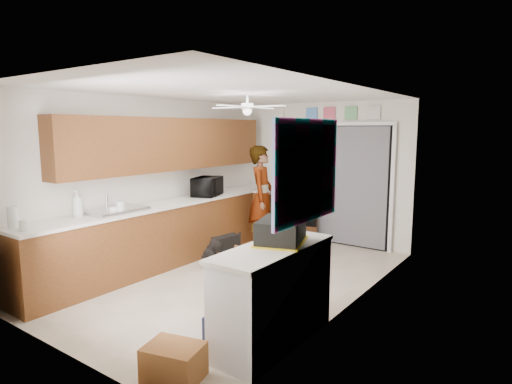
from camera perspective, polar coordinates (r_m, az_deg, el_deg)
The scene contains 41 objects.
floor at distance 6.00m, azimuth -2.27°, elevation -11.40°, with size 5.00×5.00×0.00m, color #B9AE95.
ceiling at distance 5.66m, azimuth -2.41°, elevation 13.14°, with size 5.00×5.00×0.00m, color white.
wall_back at distance 7.81m, azimuth 9.00°, elevation 2.55°, with size 3.20×3.20×0.00m, color white.
wall_front at distance 4.06m, azimuth -24.60°, elevation -3.47°, with size 3.20×3.20×0.00m, color white.
wall_left at distance 6.79m, azimuth -13.06°, elevation 1.58°, with size 5.00×5.00×0.00m, color white.
wall_right at distance 4.89m, azimuth 12.63°, elevation -0.98°, with size 5.00×5.00×0.00m, color white.
left_base_cabinets at distance 6.71m, azimuth -11.13°, elevation -5.38°, with size 0.60×4.80×0.90m, color brown.
left_countertop at distance 6.61m, azimuth -11.19°, elevation -1.44°, with size 0.62×4.80×0.04m, color white.
upper_cabinets at distance 6.77m, azimuth -11.04°, elevation 6.29°, with size 0.32×4.00×0.80m, color brown.
sink_basin at distance 5.98m, azimuth -18.18°, elevation -2.39°, with size 0.50×0.76×0.06m, color silver.
faucet at distance 6.11m, azimuth -19.28°, elevation -1.31°, with size 0.03×0.03×0.22m, color silver.
peninsula_base at distance 7.74m, azimuth 3.88°, elevation -3.41°, with size 1.00×0.60×0.90m, color brown.
peninsula_top at distance 7.66m, azimuth 3.92°, elevation 0.03°, with size 1.04×0.64×0.04m, color white.
back_opening_recess at distance 7.70m, azimuth 10.53°, elevation 0.93°, with size 2.00×0.06×2.10m, color black.
curtain_panel at distance 7.66m, azimuth 10.40°, elevation 0.90°, with size 1.90×0.03×2.05m, color slate.
door_trim_left at distance 8.15m, azimuth 3.93°, elevation 1.46°, with size 0.06×0.04×2.10m, color white.
door_trim_right at distance 7.30m, azimuth 17.69°, elevation 0.28°, with size 0.06×0.04×2.10m, color white.
door_trim_head at distance 7.61m, azimuth 10.65°, elevation 8.93°, with size 2.10×0.04×0.06m, color white.
header_frame_1 at distance 7.86m, azimuth 7.42°, elevation 10.29°, with size 0.22×0.02×0.22m, color #4D88CE.
header_frame_2 at distance 7.70m, azimuth 9.75°, elevation 10.28°, with size 0.22×0.02×0.22m, color #C84B63.
header_frame_3 at distance 7.54m, azimuth 12.53°, elevation 10.25°, with size 0.22×0.02×0.22m, color #61AA6B.
header_frame_4 at distance 7.39m, azimuth 15.43°, elevation 10.19°, with size 0.22×0.02×0.22m, color beige.
route66_sign at distance 8.22m, azimuth 3.05°, elevation 10.26°, with size 0.22×0.02×0.26m, color silver.
right_counter_base at distance 4.19m, azimuth 2.38°, elevation -13.76°, with size 0.50×1.40×0.90m, color white.
right_counter_top at distance 4.04m, azimuth 2.30°, elevation -7.54°, with size 0.54×1.44×0.04m, color white.
abstract_painting at distance 3.95m, azimuth 6.87°, elevation 2.82°, with size 0.03×1.15×0.95m, color #DC51BD.
ceiling_fan at distance 5.81m, azimuth -1.17°, elevation 11.25°, with size 1.14×1.14×0.24m, color white.
microwave at distance 7.07m, azimuth -6.51°, elevation 0.73°, with size 0.56×0.38×0.31m, color black.
soap_bottle at distance 5.80m, azimuth -22.74°, elevation -1.39°, with size 0.13×0.13×0.34m, color silver.
cup at distance 5.85m, azimuth -18.54°, elevation -2.32°, with size 0.12×0.12×0.09m, color white.
jar_a at distance 5.86m, azimuth -17.62°, elevation -1.94°, with size 0.11×0.11×0.16m, color silver.
jar_b at distance 5.27m, azimuth -28.66°, elevation -3.95°, with size 0.08×0.08×0.12m, color silver.
paper_towel_roll at distance 5.44m, azimuth -29.68°, elevation -2.95°, with size 0.11×0.11×0.25m, color white.
suitcase at distance 4.16m, azimuth 3.36°, elevation -5.20°, with size 0.40×0.53×0.23m, color black.
suitcase_rim at distance 4.18m, azimuth 3.35°, elevation -6.66°, with size 0.44×0.58×0.02m, color yellow.
suitcase_lid at distance 4.35m, azimuth 5.42°, elevation -1.25°, with size 0.42×0.03×0.50m, color black.
cardboard_box at distance 3.82m, azimuth -10.90°, elevation -21.37°, with size 0.46×0.34×0.29m, color #A16132.
navy_crate at distance 4.33m, azimuth -3.59°, elevation -17.73°, with size 0.40×0.33×0.25m, color black.
cabinet_door_panel at distance 5.65m, azimuth -1.19°, elevation -9.86°, with size 0.35×0.03×0.52m, color brown.
man at distance 7.25m, azimuth 0.78°, elevation -0.74°, with size 0.64×0.42×1.76m, color white.
dog at distance 6.57m, azimuth -4.00°, elevation -7.43°, with size 0.26×0.62×0.48m, color black.
Camera 1 is at (3.47, -4.46, 2.03)m, focal length 30.00 mm.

